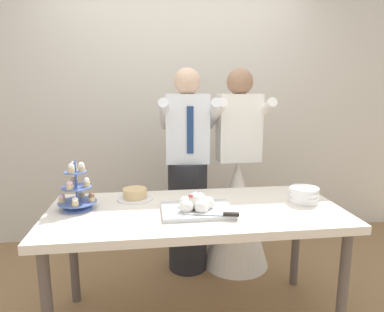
# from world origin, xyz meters

# --- Properties ---
(rear_wall) EXTENTS (5.20, 0.10, 2.90)m
(rear_wall) POSITION_xyz_m (0.00, 1.43, 1.45)
(rear_wall) COLOR beige
(rear_wall) RESTS_ON ground_plane
(dessert_table) EXTENTS (1.80, 0.80, 0.78)m
(dessert_table) POSITION_xyz_m (0.00, 0.00, 0.70)
(dessert_table) COLOR silver
(dessert_table) RESTS_ON ground_plane
(cupcake_stand) EXTENTS (0.23, 0.23, 0.31)m
(cupcake_stand) POSITION_xyz_m (-0.72, 0.08, 0.89)
(cupcake_stand) COLOR #4C66B2
(cupcake_stand) RESTS_ON dessert_table
(main_cake_tray) EXTENTS (0.43, 0.33, 0.13)m
(main_cake_tray) POSITION_xyz_m (-0.00, -0.06, 0.81)
(main_cake_tray) COLOR silver
(main_cake_tray) RESTS_ON dessert_table
(plate_stack) EXTENTS (0.19, 0.19, 0.10)m
(plate_stack) POSITION_xyz_m (0.71, 0.02, 0.82)
(plate_stack) COLOR white
(plate_stack) RESTS_ON dessert_table
(round_cake) EXTENTS (0.24, 0.24, 0.07)m
(round_cake) POSITION_xyz_m (-0.38, 0.23, 0.81)
(round_cake) COLOR white
(round_cake) RESTS_ON dessert_table
(person_groom) EXTENTS (0.49, 0.52, 1.66)m
(person_groom) POSITION_xyz_m (0.03, 0.68, 0.75)
(person_groom) COLOR #232328
(person_groom) RESTS_ON ground_plane
(person_bride) EXTENTS (0.56, 0.56, 1.66)m
(person_bride) POSITION_xyz_m (0.45, 0.69, 0.58)
(person_bride) COLOR white
(person_bride) RESTS_ON ground_plane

